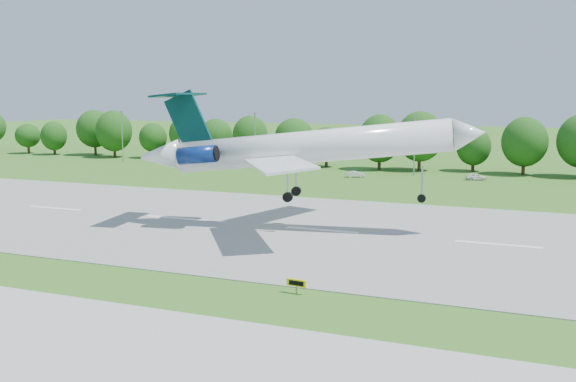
% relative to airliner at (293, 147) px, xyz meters
% --- Properties ---
extents(ground, '(600.00, 600.00, 0.00)m').
position_rel_airliner_xyz_m(ground, '(23.57, -24.67, -9.92)').
color(ground, '#38661A').
rests_on(ground, ground).
extents(runway, '(400.00, 45.00, 0.08)m').
position_rel_airliner_xyz_m(runway, '(23.57, 0.33, -9.88)').
color(runway, gray).
rests_on(runway, ground).
extents(tree_line, '(288.40, 8.40, 10.40)m').
position_rel_airliner_xyz_m(tree_line, '(23.57, 67.33, -3.73)').
color(tree_line, '#382314').
rests_on(tree_line, ground).
extents(light_poles, '(175.90, 0.25, 12.19)m').
position_rel_airliner_xyz_m(light_poles, '(21.07, 57.33, -3.58)').
color(light_poles, gray).
rests_on(light_poles, ground).
extents(airliner, '(41.63, 29.85, 12.99)m').
position_rel_airliner_xyz_m(airliner, '(0.00, 0.00, 0.00)').
color(airliner, white).
rests_on(airliner, ground).
extents(taxi_sign_left, '(1.75, 0.36, 1.22)m').
position_rel_airliner_xyz_m(taxi_sign_left, '(9.57, -23.64, -9.02)').
color(taxi_sign_left, gray).
rests_on(taxi_sign_left, ground).
extents(service_vehicle_a, '(3.83, 2.68, 1.20)m').
position_rel_airliner_xyz_m(service_vehicle_a, '(-6.60, 50.40, -9.32)').
color(service_vehicle_a, silver).
rests_on(service_vehicle_a, ground).
extents(service_vehicle_b, '(4.11, 2.67, 1.30)m').
position_rel_airliner_xyz_m(service_vehicle_b, '(15.84, 54.84, -9.26)').
color(service_vehicle_b, white).
rests_on(service_vehicle_b, ground).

